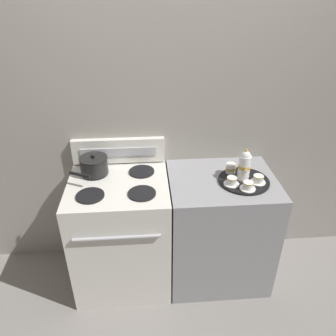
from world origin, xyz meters
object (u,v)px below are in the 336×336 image
teacup_front (248,186)px  creamer_jug (231,168)px  teacup_left (232,181)px  stove (122,233)px  saucepan (94,165)px  teacup_right (258,179)px  serving_tray (244,181)px  teapot (244,165)px

teacup_front → creamer_jug: 0.22m
creamer_jug → teacup_left: bearing=-100.6°
stove → saucepan: bearing=140.7°
stove → teacup_front: bearing=-10.1°
teacup_right → creamer_jug: bearing=138.3°
saucepan → teacup_right: 1.15m
serving_tray → teacup_right: 0.10m
teapot → teacup_front: bearing=-90.8°
teapot → teacup_left: size_ratio=2.21×
saucepan → stove: bearing=-39.3°
saucepan → teacup_left: bearing=-13.6°
creamer_jug → saucepan: bearing=175.4°
teacup_left → creamer_jug: (0.03, 0.15, 0.01)m
teacup_front → teacup_right: bearing=38.6°
teapot → teacup_left: teapot is taller
stove → teacup_right: bearing=-4.8°
serving_tray → saucepan: bearing=170.2°
saucepan → teapot: (1.04, -0.17, 0.05)m
saucepan → teacup_right: saucepan is taller
teacup_right → creamer_jug: creamer_jug is taller
stove → serving_tray: size_ratio=2.57×
teacup_left → teacup_right: 0.19m
saucepan → teacup_left: saucepan is taller
saucepan → teacup_left: 0.97m
serving_tray → creamer_jug: (-0.07, 0.10, 0.04)m
stove → teacup_left: size_ratio=8.54×
stove → saucepan: 0.56m
teacup_front → serving_tray: bearing=86.7°
saucepan → teapot: 1.05m
teacup_left → teacup_right: same height
teacup_left → saucepan: bearing=166.4°
teacup_front → saucepan: bearing=164.3°
teacup_left → teacup_right: (0.19, 0.01, 0.00)m
stove → teacup_left: 0.92m
saucepan → teacup_front: saucepan is taller
serving_tray → teacup_front: size_ratio=3.32×
saucepan → serving_tray: size_ratio=0.85×
teacup_left → stove: bearing=173.4°
teacup_right → teacup_front: (-0.09, -0.07, 0.00)m
stove → saucepan: size_ratio=3.02×
saucepan → teacup_front: size_ratio=2.82×
serving_tray → teacup_front: 0.12m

